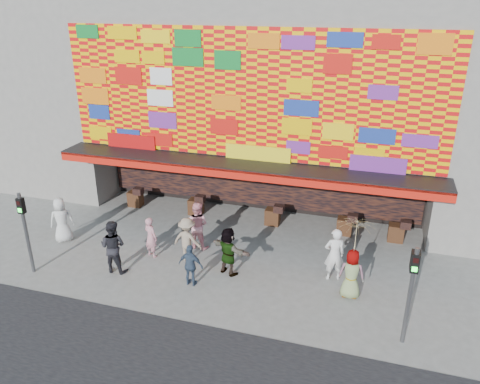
{
  "coord_description": "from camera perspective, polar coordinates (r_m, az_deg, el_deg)",
  "views": [
    {
      "loc": [
        4.91,
        -12.89,
        8.96
      ],
      "look_at": [
        0.35,
        2.0,
        2.44
      ],
      "focal_mm": 35.0,
      "sensor_mm": 36.0,
      "label": 1
    }
  ],
  "objects": [
    {
      "name": "parasol",
      "position": [
        14.77,
        13.91,
        -5.16
      ],
      "size": [
        1.47,
        1.48,
        2.0
      ],
      "color": "beige",
      "rests_on": "ground"
    },
    {
      "name": "ground",
      "position": [
        16.45,
        -3.26,
        -10.34
      ],
      "size": [
        90.0,
        90.0,
        0.0
      ],
      "primitive_type": "plane",
      "color": "slate",
      "rests_on": "ground"
    },
    {
      "name": "shop_building",
      "position": [
        21.95,
        3.95,
        12.88
      ],
      "size": [
        15.2,
        9.4,
        10.0
      ],
      "color": "gray",
      "rests_on": "ground"
    },
    {
      "name": "ped_b",
      "position": [
        17.59,
        -10.82,
        -5.42
      ],
      "size": [
        0.68,
        0.57,
        1.58
      ],
      "primitive_type": "imported",
      "rotation": [
        0.0,
        0.0,
        2.75
      ],
      "color": "#C7808E",
      "rests_on": "ground"
    },
    {
      "name": "ped_h",
      "position": [
        16.19,
        11.43,
        -7.46
      ],
      "size": [
        0.81,
        0.67,
        1.9
      ],
      "primitive_type": "imported",
      "rotation": [
        0.0,
        0.0,
        3.5
      ],
      "color": "silver",
      "rests_on": "ground"
    },
    {
      "name": "signal_left",
      "position": [
        17.43,
        -24.77,
        -3.59
      ],
      "size": [
        0.22,
        0.2,
        3.0
      ],
      "color": "#59595B",
      "rests_on": "ground"
    },
    {
      "name": "neighbor_left",
      "position": [
        27.68,
        -24.27,
        14.66
      ],
      "size": [
        11.0,
        8.0,
        12.0
      ],
      "primitive_type": "cube",
      "color": "gray",
      "rests_on": "ground"
    },
    {
      "name": "ped_a",
      "position": [
        19.58,
        -20.91,
        -3.2
      ],
      "size": [
        1.06,
        0.99,
        1.81
      ],
      "primitive_type": "imported",
      "rotation": [
        0.0,
        0.0,
        3.78
      ],
      "color": "silver",
      "rests_on": "ground"
    },
    {
      "name": "ped_c",
      "position": [
        16.9,
        -15.23,
        -6.42
      ],
      "size": [
        0.95,
        0.74,
        1.93
      ],
      "primitive_type": "imported",
      "rotation": [
        0.0,
        0.0,
        3.15
      ],
      "color": "black",
      "rests_on": "ground"
    },
    {
      "name": "ped_g",
      "position": [
        15.45,
        13.42,
        -9.7
      ],
      "size": [
        0.84,
        0.57,
        1.68
      ],
      "primitive_type": "imported",
      "rotation": [
        0.0,
        0.0,
        3.18
      ],
      "color": "gray",
      "rests_on": "ground"
    },
    {
      "name": "ped_i",
      "position": [
        17.9,
        -5.24,
        -4.04
      ],
      "size": [
        0.95,
        0.77,
        1.87
      ],
      "primitive_type": "imported",
      "rotation": [
        0.0,
        0.0,
        3.08
      ],
      "color": "pink",
      "rests_on": "ground"
    },
    {
      "name": "ped_e",
      "position": [
        15.75,
        -6.02,
        -8.87
      ],
      "size": [
        0.9,
        0.42,
        1.49
      ],
      "primitive_type": "imported",
      "rotation": [
        0.0,
        0.0,
        3.08
      ],
      "color": "#384A62",
      "rests_on": "ground"
    },
    {
      "name": "ped_d",
      "position": [
        17.09,
        -6.45,
        -5.8
      ],
      "size": [
        1.15,
        0.73,
        1.7
      ],
      "primitive_type": "imported",
      "rotation": [
        0.0,
        0.0,
        3.05
      ],
      "color": "gray",
      "rests_on": "ground"
    },
    {
      "name": "ped_f",
      "position": [
        16.21,
        -1.43,
        -7.22
      ],
      "size": [
        1.69,
        1.12,
        1.75
      ],
      "primitive_type": "imported",
      "rotation": [
        0.0,
        0.0,
        2.73
      ],
      "color": "gray",
      "rests_on": "ground"
    },
    {
      "name": "signal_right",
      "position": [
        13.49,
        20.16,
        -10.65
      ],
      "size": [
        0.22,
        0.2,
        3.0
      ],
      "color": "#59595B",
      "rests_on": "ground"
    }
  ]
}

